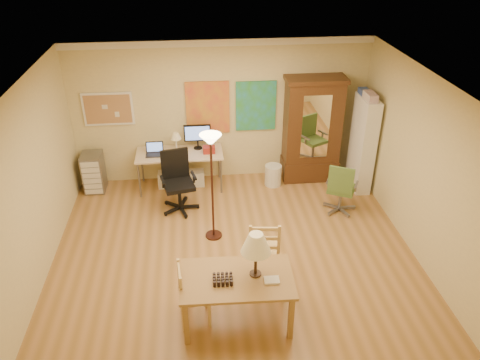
{
  "coord_description": "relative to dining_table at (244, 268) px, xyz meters",
  "views": [
    {
      "loc": [
        -0.51,
        -5.72,
        4.56
      ],
      "look_at": [
        0.12,
        0.3,
        1.12
      ],
      "focal_mm": 35.0,
      "sensor_mm": 36.0,
      "label": 1
    }
  ],
  "objects": [
    {
      "name": "floor",
      "position": [
        0.0,
        1.35,
        -0.82
      ],
      "size": [
        5.5,
        5.5,
        0.0
      ],
      "primitive_type": "plane",
      "color": "olive",
      "rests_on": "ground"
    },
    {
      "name": "crown_molding",
      "position": [
        0.0,
        3.81,
        1.82
      ],
      "size": [
        5.5,
        0.08,
        0.12
      ],
      "primitive_type": "cube",
      "color": "white",
      "rests_on": "floor"
    },
    {
      "name": "corkboard",
      "position": [
        -2.05,
        3.82,
        0.68
      ],
      "size": [
        0.9,
        0.04,
        0.62
      ],
      "primitive_type": "cube",
      "color": "tan",
      "rests_on": "floor"
    },
    {
      "name": "art_panel_left",
      "position": [
        -0.25,
        3.82,
        0.63
      ],
      "size": [
        0.8,
        0.04,
        1.0
      ],
      "primitive_type": "cube",
      "color": "gold",
      "rests_on": "floor"
    },
    {
      "name": "art_panel_right",
      "position": [
        0.65,
        3.82,
        0.63
      ],
      "size": [
        0.75,
        0.04,
        0.95
      ],
      "primitive_type": "cube",
      "color": "teal",
      "rests_on": "floor"
    },
    {
      "name": "dining_table",
      "position": [
        0.0,
        0.0,
        0.0
      ],
      "size": [
        1.41,
        0.88,
        1.3
      ],
      "color": "brown",
      "rests_on": "floor"
    },
    {
      "name": "ladder_chair_back",
      "position": [
        0.38,
        0.8,
        -0.37
      ],
      "size": [
        0.49,
        0.48,
        0.96
      ],
      "color": "tan",
      "rests_on": "floor"
    },
    {
      "name": "ladder_chair_left",
      "position": [
        -0.65,
        0.05,
        -0.42
      ],
      "size": [
        0.41,
        0.43,
        0.86
      ],
      "color": "tan",
      "rests_on": "floor"
    },
    {
      "name": "torchiere_lamp",
      "position": [
        -0.29,
        1.81,
        0.62
      ],
      "size": [
        0.33,
        0.33,
        1.8
      ],
      "color": "#391E17",
      "rests_on": "floor"
    },
    {
      "name": "computer_desk",
      "position": [
        -0.78,
        3.5,
        -0.38
      ],
      "size": [
        1.59,
        0.7,
        1.2
      ],
      "color": "beige",
      "rests_on": "floor"
    },
    {
      "name": "office_chair_black",
      "position": [
        -0.84,
        2.7,
        -0.54
      ],
      "size": [
        0.67,
        0.67,
        1.08
      ],
      "color": "black",
      "rests_on": "floor"
    },
    {
      "name": "office_chair_green",
      "position": [
        1.95,
        2.32,
        -0.57
      ],
      "size": [
        0.59,
        0.59,
        0.95
      ],
      "color": "slate",
      "rests_on": "floor"
    },
    {
      "name": "drawer_cart",
      "position": [
        -2.42,
        3.52,
        -0.45
      ],
      "size": [
        0.37,
        0.45,
        0.75
      ],
      "color": "slate",
      "rests_on": "floor"
    },
    {
      "name": "armoire",
      "position": [
        1.7,
        3.59,
        0.06
      ],
      "size": [
        1.11,
        0.53,
        2.04
      ],
      "color": "#3D1E10",
      "rests_on": "floor"
    },
    {
      "name": "bookshelf",
      "position": [
        2.55,
        3.15,
        0.06
      ],
      "size": [
        0.27,
        0.71,
        1.78
      ],
      "color": "white",
      "rests_on": "floor"
    },
    {
      "name": "wastebin",
      "position": [
        0.95,
        3.37,
        -0.62
      ],
      "size": [
        0.32,
        0.32,
        0.4
      ],
      "primitive_type": "cylinder",
      "color": "silver",
      "rests_on": "floor"
    }
  ]
}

